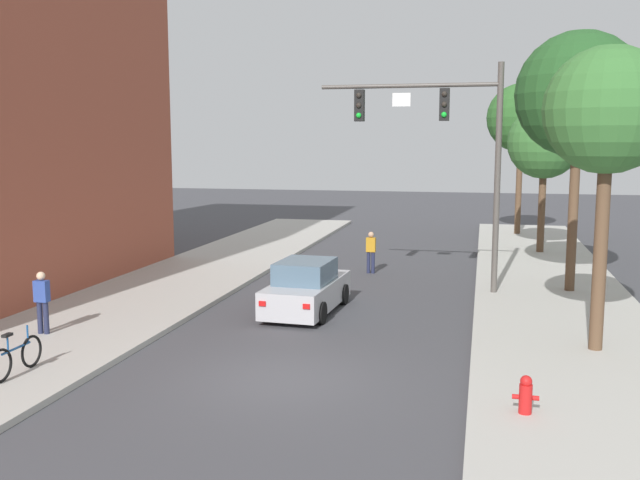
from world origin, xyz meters
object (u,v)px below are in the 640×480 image
at_px(street_tree_nearest, 608,113).
at_px(bicycle_leaning, 16,357).
at_px(car_lead_silver, 307,289).
at_px(street_tree_second, 579,95).
at_px(pedestrian_crossing_road, 371,250).
at_px(street_tree_farthest, 521,119).
at_px(fire_hydrant, 526,395).
at_px(traffic_signal_mast, 447,136).
at_px(pedestrian_sidewalk_left_walker, 42,299).
at_px(street_tree_third, 544,143).

bearing_deg(street_tree_nearest, bicycle_leaning, -158.78).
bearing_deg(car_lead_silver, street_tree_second, 28.71).
bearing_deg(pedestrian_crossing_road, street_tree_farthest, 64.50).
distance_m(car_lead_silver, street_tree_second, 10.91).
xyz_separation_m(fire_hydrant, street_tree_farthest, (0.99, 26.89, 5.86)).
relative_size(traffic_signal_mast, street_tree_farthest, 0.93).
bearing_deg(pedestrian_crossing_road, pedestrian_sidewalk_left_walker, -121.28).
height_order(bicycle_leaning, street_tree_third, street_tree_third).
xyz_separation_m(pedestrian_sidewalk_left_walker, street_tree_nearest, (13.82, 1.76, 4.72)).
bearing_deg(street_tree_third, pedestrian_crossing_road, -137.59).
bearing_deg(street_tree_farthest, car_lead_silver, -109.61).
xyz_separation_m(pedestrian_sidewalk_left_walker, street_tree_third, (13.66, 17.49, 4.01)).
height_order(fire_hydrant, street_tree_third, street_tree_third).
bearing_deg(traffic_signal_mast, fire_hydrant, -79.04).
height_order(car_lead_silver, street_tree_third, street_tree_third).
distance_m(pedestrian_sidewalk_left_walker, street_tree_second, 17.47).
bearing_deg(street_tree_third, traffic_signal_mast, -111.86).
bearing_deg(pedestrian_crossing_road, car_lead_silver, -97.42).
distance_m(bicycle_leaning, street_tree_second, 18.35).
height_order(street_tree_nearest, street_tree_second, street_tree_second).
xyz_separation_m(street_tree_nearest, street_tree_farthest, (-0.89, 22.26, 0.59)).
bearing_deg(street_tree_nearest, pedestrian_sidewalk_left_walker, -172.73).
bearing_deg(bicycle_leaning, street_tree_nearest, 21.22).
bearing_deg(traffic_signal_mast, pedestrian_crossing_road, 132.39).
relative_size(pedestrian_crossing_road, street_tree_farthest, 0.20).
xyz_separation_m(pedestrian_crossing_road, fire_hydrant, (5.10, -14.13, -0.41)).
xyz_separation_m(car_lead_silver, bicycle_leaning, (-4.53, -7.50, -0.18)).
distance_m(car_lead_silver, bicycle_leaning, 8.76).
bearing_deg(pedestrian_crossing_road, fire_hydrant, -70.14).
height_order(street_tree_second, street_tree_third, street_tree_second).
height_order(traffic_signal_mast, pedestrian_crossing_road, traffic_signal_mast).
bearing_deg(pedestrian_sidewalk_left_walker, fire_hydrant, -13.48).
bearing_deg(pedestrian_crossing_road, street_tree_nearest, -53.71).
bearing_deg(street_tree_second, bicycle_leaning, -136.56).
xyz_separation_m(street_tree_third, street_tree_farthest, (-0.73, 6.54, 1.30)).
relative_size(car_lead_silver, street_tree_farthest, 0.53).
xyz_separation_m(bicycle_leaning, fire_hydrant, (10.51, 0.19, -0.03)).
height_order(street_tree_nearest, street_tree_farthest, street_tree_farthest).
bearing_deg(traffic_signal_mast, street_tree_farthest, 79.11).
distance_m(fire_hydrant, street_tree_second, 13.38).
relative_size(traffic_signal_mast, street_tree_second, 0.88).
relative_size(traffic_signal_mast, pedestrian_sidewalk_left_walker, 4.57).
bearing_deg(car_lead_silver, street_tree_nearest, -18.86).
xyz_separation_m(pedestrian_crossing_road, bicycle_leaning, (-5.41, -14.31, -0.37)).
relative_size(pedestrian_sidewalk_left_walker, fire_hydrant, 2.28).
relative_size(traffic_signal_mast, street_tree_third, 1.14).
relative_size(pedestrian_sidewalk_left_walker, street_tree_nearest, 0.23).
height_order(pedestrian_crossing_road, bicycle_leaning, pedestrian_crossing_road).
bearing_deg(street_tree_farthest, street_tree_third, -83.63).
bearing_deg(fire_hydrant, car_lead_silver, 129.32).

